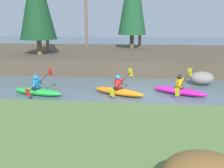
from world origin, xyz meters
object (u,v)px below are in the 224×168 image
at_px(kayaker_lead, 180,90).
at_px(kayaker_middle, 119,91).
at_px(boulder_midstream, 202,78).
at_px(kayaker_trailing, 38,91).

relative_size(kayaker_lead, kayaker_middle, 0.99).
relative_size(kayaker_middle, boulder_midstream, 2.02).
height_order(kayaker_lead, kayaker_middle, same).
bearing_deg(boulder_midstream, kayaker_lead, -124.22).
xyz_separation_m(kayaker_trailing, boulder_midstream, (8.53, 3.03, 0.16)).
height_order(kayaker_lead, kayaker_trailing, same).
relative_size(kayaker_lead, kayaker_trailing, 0.97).
bearing_deg(kayaker_trailing, kayaker_middle, 19.87).
bearing_deg(kayaker_trailing, kayaker_lead, 20.65).
distance_m(kayaker_middle, boulder_midstream, 5.26).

